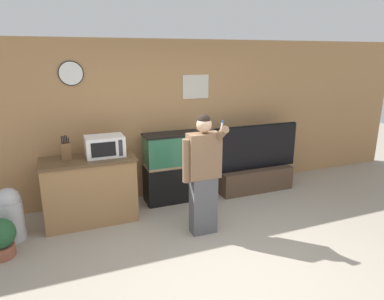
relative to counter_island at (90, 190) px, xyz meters
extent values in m
plane|color=gray|center=(1.33, -1.82, -0.48)|extent=(18.00, 18.00, 0.00)
cube|color=#A87A4C|center=(1.33, 0.62, 0.82)|extent=(10.00, 0.06, 2.60)
cube|color=beige|center=(1.88, 0.58, 1.35)|extent=(0.46, 0.02, 0.39)
cylinder|color=white|center=(-0.09, 0.58, 1.61)|extent=(0.33, 0.03, 0.33)
cylinder|color=black|center=(-0.09, 0.58, 1.61)|extent=(0.36, 0.01, 0.36)
cube|color=olive|center=(0.00, 0.00, -0.02)|extent=(1.26, 0.58, 0.92)
cube|color=#513A24|center=(0.00, 0.00, 0.46)|extent=(1.30, 0.62, 0.03)
cube|color=white|center=(0.25, 0.04, 0.62)|extent=(0.54, 0.38, 0.29)
cube|color=black|center=(0.21, -0.15, 0.62)|extent=(0.33, 0.01, 0.20)
cube|color=#2D2D33|center=(0.45, -0.15, 0.62)|extent=(0.05, 0.01, 0.23)
cube|color=brown|center=(-0.27, 0.04, 0.59)|extent=(0.12, 0.08, 0.23)
cylinder|color=black|center=(-0.31, 0.05, 0.76)|extent=(0.02, 0.02, 0.09)
cylinder|color=black|center=(-0.29, 0.05, 0.76)|extent=(0.02, 0.02, 0.10)
cylinder|color=black|center=(-0.27, 0.05, 0.76)|extent=(0.02, 0.02, 0.10)
cylinder|color=black|center=(-0.25, 0.05, 0.76)|extent=(0.02, 0.02, 0.11)
cylinder|color=black|center=(-0.22, 0.05, 0.75)|extent=(0.02, 0.02, 0.07)
cylinder|color=black|center=(-0.31, 0.08, 0.76)|extent=(0.02, 0.02, 0.09)
cylinder|color=black|center=(-0.29, 0.08, 0.75)|extent=(0.02, 0.02, 0.07)
cylinder|color=black|center=(-0.27, 0.08, 0.76)|extent=(0.02, 0.02, 0.11)
cylinder|color=black|center=(-0.25, 0.08, 0.75)|extent=(0.02, 0.02, 0.08)
cube|color=black|center=(1.35, 0.25, -0.18)|extent=(0.93, 0.42, 0.60)
cube|color=#937F5B|center=(1.35, 0.25, 0.14)|extent=(0.90, 0.40, 0.04)
cube|color=#2D6B4C|center=(1.35, 0.25, 0.39)|extent=(0.89, 0.40, 0.52)
cube|color=black|center=(1.35, 0.25, 0.65)|extent=(0.93, 0.42, 0.03)
cube|color=#4C3828|center=(2.84, 0.11, -0.27)|extent=(1.36, 0.40, 0.41)
cube|color=black|center=(2.84, 0.11, 0.31)|extent=(1.60, 0.05, 0.77)
cube|color=black|center=(2.84, 0.14, 0.31)|extent=(1.63, 0.01, 0.80)
cube|color=#515156|center=(1.38, -0.92, -0.08)|extent=(0.35, 0.19, 0.80)
cube|color=brown|center=(1.38, -0.92, 0.62)|extent=(0.43, 0.21, 0.60)
sphere|color=tan|center=(1.38, -0.92, 1.02)|extent=(0.20, 0.20, 0.20)
sphere|color=black|center=(1.38, -0.92, 1.08)|extent=(0.16, 0.16, 0.16)
cylinder|color=brown|center=(1.14, -0.92, 0.57)|extent=(0.11, 0.11, 0.57)
cylinder|color=brown|center=(1.55, -1.05, 0.92)|extent=(0.10, 0.31, 0.26)
cylinder|color=white|center=(1.55, -1.07, 1.01)|extent=(0.02, 0.06, 0.11)
cylinder|color=#2856B2|center=(1.55, -1.09, 1.07)|extent=(0.02, 0.03, 0.05)
cylinder|color=brown|center=(-1.12, -0.58, -0.40)|extent=(0.30, 0.30, 0.15)
cylinder|color=#B7B7BC|center=(-1.03, -0.17, -0.22)|extent=(0.32, 0.32, 0.52)
sphere|color=#ADADB2|center=(-1.03, -0.17, 0.09)|extent=(0.31, 0.31, 0.31)
camera|label=1|loc=(-0.34, -4.80, 1.89)|focal=32.00mm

